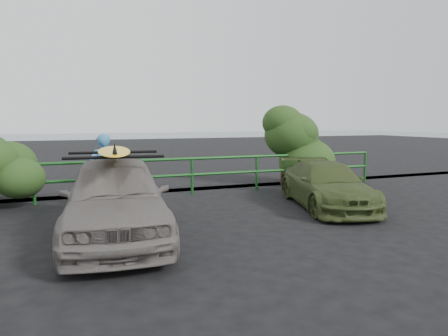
# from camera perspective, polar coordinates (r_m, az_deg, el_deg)

# --- Properties ---
(ground) EXTENTS (80.00, 80.00, 0.00)m
(ground) POSITION_cam_1_polar(r_m,az_deg,el_deg) (6.32, -0.07, -12.09)
(ground) COLOR black
(ocean) EXTENTS (200.00, 200.00, 0.00)m
(ocean) POSITION_cam_1_polar(r_m,az_deg,el_deg) (65.65, -19.47, 4.59)
(ocean) COLOR slate
(ocean) RESTS_ON ground
(guardrail) EXTENTS (14.00, 0.08, 1.04)m
(guardrail) POSITION_cam_1_polar(r_m,az_deg,el_deg) (10.90, -9.63, -1.37)
(guardrail) COLOR #144918
(guardrail) RESTS_ON ground
(shrub_right) EXTENTS (3.20, 2.40, 2.39)m
(shrub_right) POSITION_cam_1_polar(r_m,az_deg,el_deg) (13.22, 11.59, 2.94)
(shrub_right) COLOR #264218
(shrub_right) RESTS_ON ground
(sedan) EXTENTS (2.09, 4.38, 1.44)m
(sedan) POSITION_cam_1_polar(r_m,az_deg,el_deg) (7.17, -15.24, -4.10)
(sedan) COLOR #68615D
(sedan) RESTS_ON ground
(olive_vehicle) EXTENTS (2.38, 3.93, 1.06)m
(olive_vehicle) POSITION_cam_1_polar(r_m,az_deg,el_deg) (9.80, 14.42, -2.32)
(olive_vehicle) COLOR #394820
(olive_vehicle) RESTS_ON ground
(man) EXTENTS (0.74, 0.60, 1.75)m
(man) POSITION_cam_1_polar(r_m,az_deg,el_deg) (9.65, -16.87, -0.48)
(man) COLOR teal
(man) RESTS_ON ground
(roof_rack) EXTENTS (1.65, 1.23, 0.05)m
(roof_rack) POSITION_cam_1_polar(r_m,az_deg,el_deg) (7.07, -15.42, 1.86)
(roof_rack) COLOR black
(roof_rack) RESTS_ON sedan
(surfboard) EXTENTS (0.76, 2.59, 0.08)m
(surfboard) POSITION_cam_1_polar(r_m,az_deg,el_deg) (7.07, -15.44, 2.38)
(surfboard) COLOR yellow
(surfboard) RESTS_ON roof_rack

